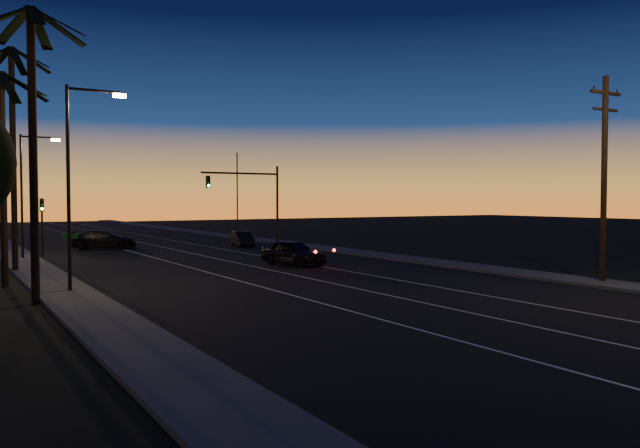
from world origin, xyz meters
TOP-DOWN VIEW (x-y plane):
  - road at (0.00, 30.00)m, footprint 20.00×170.00m
  - sidewalk_left at (-11.20, 30.00)m, footprint 2.40×170.00m
  - sidewalk_right at (11.20, 30.00)m, footprint 2.40×170.00m
  - lane_stripe_left at (-3.00, 30.00)m, footprint 0.12×160.00m
  - lane_stripe_mid at (0.50, 30.00)m, footprint 0.12×160.00m
  - lane_stripe_right at (4.00, 30.00)m, footprint 0.12×160.00m
  - palm_near at (-12.60, 18.00)m, footprint 4.25×4.16m
  - palm_mid at (-13.20, 24.00)m, footprint 4.25×4.16m
  - palm_far at (-12.20, 30.00)m, footprint 4.25×4.16m
  - streetlight_left_near at (-10.70, 20.00)m, footprint 2.55×0.26m
  - streetlight_left_far at (-10.69, 38.00)m, footprint 2.55×0.26m
  - street_sign at (-10.80, 21.00)m, footprint 0.70×0.06m
  - utility_pole at (11.60, 10.00)m, footprint 2.20×0.28m
  - signal_mast at (7.14, 39.99)m, footprint 7.10×0.41m
  - signal_post at (-9.50, 39.98)m, footprint 0.28×0.37m
  - far_pole_left at (-11.00, 55.00)m, footprint 0.14×0.14m
  - far_pole_right at (11.00, 52.00)m, footprint 0.14×0.14m
  - lead_car at (2.98, 25.34)m, footprint 2.97×5.42m
  - right_car at (6.63, 41.12)m, footprint 2.15×4.19m
  - cross_car at (-4.25, 44.60)m, footprint 5.71×3.78m

SIDE VIEW (x-z plane):
  - road at x=0.00m, z-range 0.00..0.01m
  - lane_stripe_left at x=-3.00m, z-range 0.01..0.02m
  - lane_stripe_mid at x=0.50m, z-range 0.01..0.02m
  - lane_stripe_right at x=4.00m, z-range 0.01..0.02m
  - sidewalk_left at x=-11.20m, z-range 0.00..0.16m
  - sidewalk_right at x=11.20m, z-range 0.00..0.16m
  - right_car at x=6.63m, z-range 0.01..1.33m
  - cross_car at x=-4.25m, z-range 0.01..1.55m
  - lead_car at x=2.98m, z-range 0.01..1.59m
  - street_sign at x=-10.80m, z-range 0.36..2.96m
  - signal_post at x=-9.50m, z-range 0.79..4.99m
  - far_pole_left at x=-11.00m, z-range 0.00..9.00m
  - far_pole_right at x=11.00m, z-range 0.00..9.00m
  - signal_mast at x=7.14m, z-range 1.28..8.28m
  - streetlight_left_far at x=-10.69m, z-range 0.81..9.31m
  - utility_pole at x=11.60m, z-range 0.32..10.32m
  - streetlight_left_near at x=-10.70m, z-range 0.82..9.82m
  - palm_mid at x=-13.20m, z-range 1.24..11.27m
  - palm_near at x=-12.60m, z-range 1.31..12.84m
  - palm_far at x=-12.20m, z-range 1.35..13.88m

